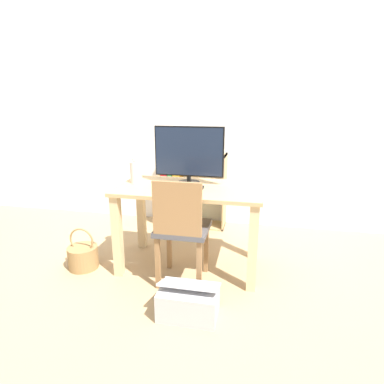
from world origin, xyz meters
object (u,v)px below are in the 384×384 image
monitor (189,153)px  keyboard (184,187)px  vase (136,171)px  bookshelf (181,193)px  storage_box (189,301)px  chair (181,227)px  basket (83,256)px

monitor → keyboard: (-0.00, -0.17, -0.25)m
vase → bookshelf: vase is taller
vase → storage_box: vase is taller
keyboard → storage_box: size_ratio=0.77×
keyboard → vase: size_ratio=1.35×
chair → bookshelf: chair is taller
monitor → basket: 1.29m
monitor → storage_box: (0.17, -0.79, -0.88)m
storage_box → bookshelf: bearing=105.2°
monitor → basket: size_ratio=1.61×
bookshelf → basket: size_ratio=2.29×
monitor → vase: bearing=-171.4°
keyboard → chair: (0.03, -0.25, -0.25)m
vase → basket: bearing=-146.3°
keyboard → chair: 0.35m
vase → bookshelf: 1.03m
basket → storage_box: bearing=-23.2°
monitor → chair: (0.03, -0.42, -0.50)m
monitor → storage_box: 1.20m
chair → storage_box: bearing=-76.1°
chair → bookshelf: size_ratio=1.03×
bookshelf → storage_box: bookshelf is taller
keyboard → storage_box: (0.17, -0.62, -0.63)m
storage_box → vase: bearing=130.8°
keyboard → vase: bearing=167.6°
chair → basket: 0.98m
keyboard → bookshelf: (-0.28, 1.02, -0.35)m
chair → bookshelf: bearing=96.9°
chair → basket: size_ratio=2.35×
vase → chair: size_ratio=0.27×
keyboard → bookshelf: size_ratio=0.37×
basket → bookshelf: bearing=63.5°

